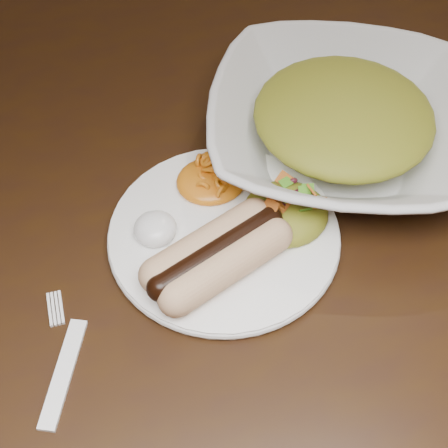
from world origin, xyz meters
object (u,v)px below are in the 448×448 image
object	(u,v)px
plate	(224,234)
serving_bowl	(342,127)
table	(157,270)
fork	(64,373)

from	to	relation	value
plate	serving_bowl	bearing A→B (deg)	28.39
table	fork	xyz separation A→B (m)	(-0.10, -0.15, 0.09)
plate	fork	distance (m)	0.20
table	fork	distance (m)	0.20
table	plate	distance (m)	0.13
fork	plate	bearing A→B (deg)	54.04
plate	fork	size ratio (longest dim) A/B	1.67
serving_bowl	table	bearing A→B (deg)	-169.72
table	plate	bearing A→B (deg)	-32.53
table	serving_bowl	size ratio (longest dim) A/B	5.64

